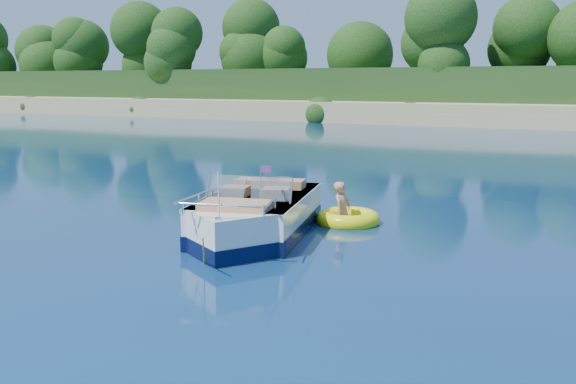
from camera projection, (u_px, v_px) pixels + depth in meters
name	position (u px, v px, depth m)	size (l,w,h in m)	color
ground	(144.00, 252.00, 11.41)	(160.00, 160.00, 0.00)	#0A1946
shoreline	(545.00, 101.00, 66.96)	(170.00, 59.00, 6.00)	tan
treeline	(515.00, 45.00, 46.28)	(150.00, 7.12, 8.19)	black
motorboat	(254.00, 220.00, 12.44)	(2.71, 5.19, 1.77)	white
tow_tube	(348.00, 219.00, 13.70)	(1.41, 1.41, 0.36)	#FFF90E
boy	(343.00, 222.00, 13.83)	(0.49, 0.32, 1.36)	tan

